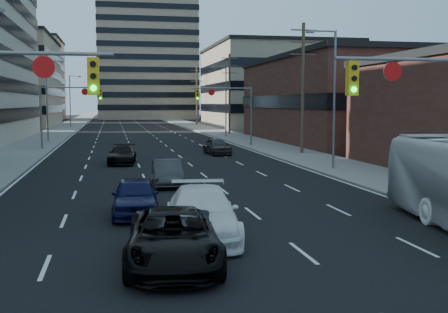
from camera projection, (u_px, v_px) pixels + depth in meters
road_surface at (127, 121)px, 136.98m from camera, size 18.00×300.00×0.02m
sidewalk_left at (78, 121)px, 134.73m from camera, size 5.00×300.00×0.15m
sidewalk_right at (174, 120)px, 139.22m from camera, size 5.00×300.00×0.15m
storefront_right_mid at (361, 102)px, 63.15m from camera, size 20.00×30.00×9.00m
office_right_far at (274, 88)px, 100.20m from camera, size 22.00×28.00×14.00m
apartment_tower at (145, 13)px, 154.91m from camera, size 26.00×26.00×58.00m
bg_block_left at (12, 80)px, 140.33m from camera, size 24.00×24.00×20.00m
bg_block_right at (254, 96)px, 142.66m from camera, size 22.00×22.00×12.00m
signal_near_right at (445, 104)px, 18.94m from camera, size 6.59×0.33×6.00m
signal_far_left at (67, 104)px, 52.10m from camera, size 6.09×0.33×6.00m
signal_far_right at (228, 104)px, 55.10m from camera, size 6.09×0.33×6.00m
utility_pole_block at (303, 86)px, 47.06m from camera, size 2.20×0.28×11.00m
utility_pole_midblock at (229, 92)px, 76.34m from camera, size 2.20×0.28×11.00m
utility_pole_distant at (197, 95)px, 105.63m from camera, size 2.20×0.28×11.00m
streetlight_left_mid at (48, 97)px, 61.27m from camera, size 2.03×0.22×9.00m
streetlight_left_far at (71, 99)px, 95.44m from camera, size 2.03×0.22×9.00m
streetlight_right_near at (332, 92)px, 36.03m from camera, size 2.03×0.22×9.00m
streetlight_right_far at (225, 97)px, 70.19m from camera, size 2.03×0.22×9.00m
black_pickup at (173, 238)px, 15.04m from camera, size 2.95×5.57×1.49m
white_van at (202, 214)px, 18.08m from camera, size 2.83×5.78×1.62m
sedan_blue at (135, 197)px, 21.75m from camera, size 1.92×4.42×1.49m
sedan_grey_center at (167, 173)px, 29.60m from camera, size 1.53×4.19×1.37m
sedan_black_far at (122, 155)px, 40.11m from camera, size 2.28×4.74×1.33m
sedan_grey_right at (217, 146)px, 47.39m from camera, size 2.07×4.34×1.43m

